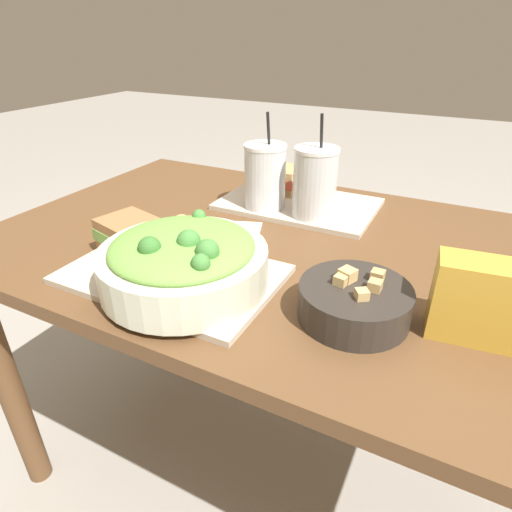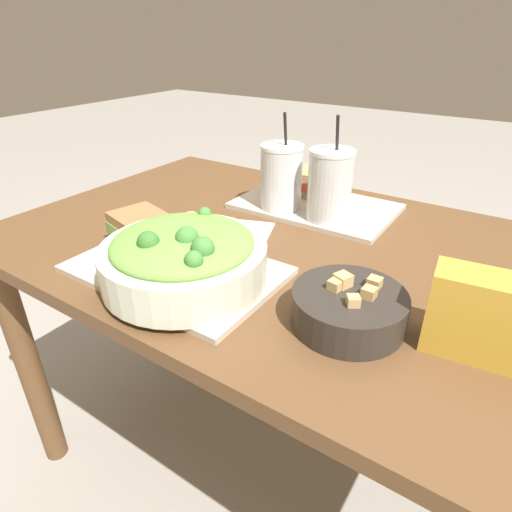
{
  "view_description": "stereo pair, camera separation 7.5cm",
  "coord_description": "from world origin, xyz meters",
  "px_view_note": "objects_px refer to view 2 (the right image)",
  "views": [
    {
      "loc": [
        0.31,
        -0.76,
        1.14
      ],
      "look_at": [
        0.02,
        -0.18,
        0.78
      ],
      "focal_mm": 30.0,
      "sensor_mm": 36.0,
      "label": 1
    },
    {
      "loc": [
        0.38,
        -0.72,
        1.14
      ],
      "look_at": [
        0.02,
        -0.18,
        0.78
      ],
      "focal_mm": 30.0,
      "sensor_mm": 36.0,
      "label": 2
    }
  ],
  "objects_px": {
    "salad_bowl": "(184,256)",
    "baguette_near": "(210,236)",
    "drink_cup_dark": "(281,179)",
    "napkin_folded": "(238,230)",
    "sandwich_far": "(295,179)",
    "sandwich_near": "(141,229)",
    "soup_bowl": "(349,307)",
    "chip_bag": "(483,317)",
    "drink_cup_red": "(330,187)",
    "baguette_far": "(313,179)"
  },
  "relations": [
    {
      "from": "salad_bowl",
      "to": "baguette_near",
      "type": "bearing_deg",
      "value": 107.12
    },
    {
      "from": "soup_bowl",
      "to": "chip_bag",
      "type": "relative_size",
      "value": 1.19
    },
    {
      "from": "salad_bowl",
      "to": "drink_cup_red",
      "type": "xyz_separation_m",
      "value": [
        0.09,
        0.39,
        0.03
      ]
    },
    {
      "from": "sandwich_near",
      "to": "sandwich_far",
      "type": "xyz_separation_m",
      "value": [
        0.11,
        0.46,
        0.0
      ]
    },
    {
      "from": "salad_bowl",
      "to": "napkin_folded",
      "type": "distance_m",
      "value": 0.26
    },
    {
      "from": "sandwich_near",
      "to": "baguette_far",
      "type": "xyz_separation_m",
      "value": [
        0.15,
        0.49,
        -0.0
      ]
    },
    {
      "from": "soup_bowl",
      "to": "drink_cup_red",
      "type": "bearing_deg",
      "value": 119.96
    },
    {
      "from": "baguette_near",
      "to": "drink_cup_dark",
      "type": "bearing_deg",
      "value": 13.84
    },
    {
      "from": "soup_bowl",
      "to": "drink_cup_red",
      "type": "distance_m",
      "value": 0.39
    },
    {
      "from": "sandwich_near",
      "to": "chip_bag",
      "type": "xyz_separation_m",
      "value": [
        0.63,
        0.03,
        0.02
      ]
    },
    {
      "from": "soup_bowl",
      "to": "drink_cup_dark",
      "type": "distance_m",
      "value": 0.47
    },
    {
      "from": "drink_cup_dark",
      "to": "napkin_folded",
      "type": "xyz_separation_m",
      "value": [
        -0.02,
        -0.15,
        -0.08
      ]
    },
    {
      "from": "salad_bowl",
      "to": "sandwich_far",
      "type": "distance_m",
      "value": 0.52
    },
    {
      "from": "baguette_far",
      "to": "drink_cup_red",
      "type": "height_order",
      "value": "drink_cup_red"
    },
    {
      "from": "drink_cup_red",
      "to": "chip_bag",
      "type": "distance_m",
      "value": 0.48
    },
    {
      "from": "sandwich_near",
      "to": "sandwich_far",
      "type": "bearing_deg",
      "value": 91.03
    },
    {
      "from": "soup_bowl",
      "to": "drink_cup_dark",
      "type": "xyz_separation_m",
      "value": [
        -0.32,
        0.34,
        0.05
      ]
    },
    {
      "from": "drink_cup_red",
      "to": "napkin_folded",
      "type": "distance_m",
      "value": 0.23
    },
    {
      "from": "soup_bowl",
      "to": "napkin_folded",
      "type": "relative_size",
      "value": 0.98
    },
    {
      "from": "baguette_far",
      "to": "soup_bowl",
      "type": "bearing_deg",
      "value": -151.2
    },
    {
      "from": "sandwich_near",
      "to": "baguette_far",
      "type": "height_order",
      "value": "sandwich_near"
    },
    {
      "from": "chip_bag",
      "to": "salad_bowl",
      "type": "bearing_deg",
      "value": -175.27
    },
    {
      "from": "drink_cup_dark",
      "to": "drink_cup_red",
      "type": "relative_size",
      "value": 0.97
    },
    {
      "from": "napkin_folded",
      "to": "sandwich_near",
      "type": "bearing_deg",
      "value": -122.09
    },
    {
      "from": "drink_cup_red",
      "to": "soup_bowl",
      "type": "bearing_deg",
      "value": -60.04
    },
    {
      "from": "sandwich_far",
      "to": "baguette_far",
      "type": "relative_size",
      "value": 1.25
    },
    {
      "from": "salad_bowl",
      "to": "sandwich_near",
      "type": "xyz_separation_m",
      "value": [
        -0.17,
        0.06,
        -0.02
      ]
    },
    {
      "from": "sandwich_near",
      "to": "baguette_near",
      "type": "bearing_deg",
      "value": 34.44
    },
    {
      "from": "drink_cup_red",
      "to": "napkin_folded",
      "type": "bearing_deg",
      "value": -135.18
    },
    {
      "from": "soup_bowl",
      "to": "drink_cup_red",
      "type": "xyz_separation_m",
      "value": [
        -0.19,
        0.34,
        0.06
      ]
    },
    {
      "from": "soup_bowl",
      "to": "chip_bag",
      "type": "bearing_deg",
      "value": 11.6
    },
    {
      "from": "sandwich_near",
      "to": "drink_cup_red",
      "type": "distance_m",
      "value": 0.43
    },
    {
      "from": "baguette_far",
      "to": "salad_bowl",
      "type": "bearing_deg",
      "value": 179.42
    },
    {
      "from": "soup_bowl",
      "to": "baguette_far",
      "type": "xyz_separation_m",
      "value": [
        -0.31,
        0.49,
        0.01
      ]
    },
    {
      "from": "sandwich_far",
      "to": "soup_bowl",
      "type": "bearing_deg",
      "value": -56.52
    },
    {
      "from": "baguette_near",
      "to": "baguette_far",
      "type": "height_order",
      "value": "same"
    },
    {
      "from": "sandwich_far",
      "to": "chip_bag",
      "type": "bearing_deg",
      "value": -42.65
    },
    {
      "from": "soup_bowl",
      "to": "drink_cup_red",
      "type": "height_order",
      "value": "drink_cup_red"
    },
    {
      "from": "sandwich_far",
      "to": "salad_bowl",
      "type": "bearing_deg",
      "value": -86.35
    },
    {
      "from": "baguette_near",
      "to": "sandwich_far",
      "type": "height_order",
      "value": "sandwich_far"
    },
    {
      "from": "salad_bowl",
      "to": "baguette_near",
      "type": "relative_size",
      "value": 1.94
    },
    {
      "from": "salad_bowl",
      "to": "soup_bowl",
      "type": "distance_m",
      "value": 0.29
    },
    {
      "from": "drink_cup_red",
      "to": "chip_bag",
      "type": "height_order",
      "value": "drink_cup_red"
    },
    {
      "from": "salad_bowl",
      "to": "drink_cup_red",
      "type": "bearing_deg",
      "value": 77.13
    },
    {
      "from": "baguette_near",
      "to": "chip_bag",
      "type": "relative_size",
      "value": 1.0
    },
    {
      "from": "sandwich_far",
      "to": "napkin_folded",
      "type": "relative_size",
      "value": 0.74
    },
    {
      "from": "sandwich_far",
      "to": "drink_cup_red",
      "type": "bearing_deg",
      "value": -42.55
    },
    {
      "from": "sandwich_far",
      "to": "drink_cup_red",
      "type": "xyz_separation_m",
      "value": [
        0.16,
        -0.13,
        0.04
      ]
    },
    {
      "from": "baguette_far",
      "to": "sandwich_far",
      "type": "bearing_deg",
      "value": 125.23
    },
    {
      "from": "salad_bowl",
      "to": "chip_bag",
      "type": "xyz_separation_m",
      "value": [
        0.46,
        0.09,
        0.0
      ]
    }
  ]
}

